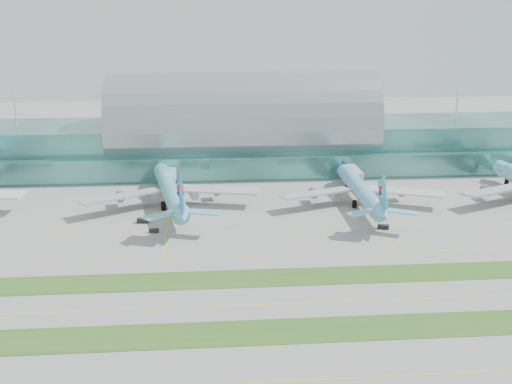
{
  "coord_description": "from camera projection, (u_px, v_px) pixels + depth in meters",
  "views": [
    {
      "loc": [
        -17.87,
        -158.22,
        71.29
      ],
      "look_at": [
        0.0,
        55.0,
        9.0
      ],
      "focal_mm": 45.0,
      "sensor_mm": 36.0,
      "label": 1
    }
  ],
  "objects": [
    {
      "name": "terminal",
      "position": [
        243.0,
        136.0,
        291.99
      ],
      "size": [
        340.0,
        69.1,
        36.0
      ],
      "color": "#3D7A75",
      "rests_on": "ground"
    },
    {
      "name": "ground",
      "position": [
        273.0,
        281.0,
        172.74
      ],
      "size": [
        700.0,
        700.0,
        0.0
      ],
      "primitive_type": "plane",
      "color": "gray",
      "rests_on": "ground"
    },
    {
      "name": "taxiline_c",
      "position": [
        266.0,
        256.0,
        189.96
      ],
      "size": [
        420.0,
        0.35,
        0.01
      ],
      "primitive_type": "cube",
      "color": "yellow",
      "rests_on": "ground"
    },
    {
      "name": "gse_f",
      "position": [
        383.0,
        227.0,
        212.93
      ],
      "size": [
        4.13,
        2.85,
        1.38
      ],
      "primitive_type": "cube",
      "rotation": [
        0.0,
        0.0,
        -0.32
      ],
      "color": "black",
      "rests_on": "ground"
    },
    {
      "name": "taxiline_a",
      "position": [
        299.0,
        380.0,
        126.81
      ],
      "size": [
        420.0,
        0.35,
        0.01
      ],
      "primitive_type": "cube",
      "color": "yellow",
      "rests_on": "ground"
    },
    {
      "name": "airliner_b",
      "position": [
        170.0,
        189.0,
        235.59
      ],
      "size": [
        65.32,
        74.85,
        20.65
      ],
      "rotation": [
        0.0,
        0.0,
        0.16
      ],
      "color": "#62BBD7",
      "rests_on": "ground"
    },
    {
      "name": "gse_c",
      "position": [
        143.0,
        220.0,
        218.82
      ],
      "size": [
        4.19,
        2.26,
        1.58
      ],
      "primitive_type": "cube",
      "rotation": [
        0.0,
        0.0,
        -0.07
      ],
      "color": "black",
      "rests_on": "ground"
    },
    {
      "name": "taxiline_b",
      "position": [
        279.0,
        304.0,
        159.34
      ],
      "size": [
        420.0,
        0.35,
        0.01
      ],
      "primitive_type": "cube",
      "color": "yellow",
      "rests_on": "ground"
    },
    {
      "name": "taxiline_d",
      "position": [
        260.0,
        231.0,
        211.01
      ],
      "size": [
        420.0,
        0.35,
        0.01
      ],
      "primitive_type": "cube",
      "color": "yellow",
      "rests_on": "ground"
    },
    {
      "name": "airliner_c",
      "position": [
        360.0,
        189.0,
        237.7
      ],
      "size": [
        61.89,
        70.13,
        19.33
      ],
      "rotation": [
        0.0,
        0.0,
        -0.01
      ],
      "color": "#6DB7F1",
      "rests_on": "ground"
    },
    {
      "name": "gse_d",
      "position": [
        154.0,
        230.0,
        209.35
      ],
      "size": [
        3.16,
        2.11,
        1.38
      ],
      "primitive_type": "cube",
      "rotation": [
        0.0,
        0.0,
        -0.25
      ],
      "color": "black",
      "rests_on": "ground"
    },
    {
      "name": "gse_e",
      "position": [
        379.0,
        211.0,
        229.22
      ],
      "size": [
        3.39,
        2.24,
        1.36
      ],
      "primitive_type": "cube",
      "rotation": [
        0.0,
        0.0,
        -0.13
      ],
      "color": "yellow",
      "rests_on": "ground"
    },
    {
      "name": "grass_strip_near",
      "position": [
        286.0,
        331.0,
        145.94
      ],
      "size": [
        420.0,
        12.0,
        0.08
      ],
      "primitive_type": "cube",
      "color": "#2D591E",
      "rests_on": "ground"
    },
    {
      "name": "grass_strip_far",
      "position": [
        272.0,
        278.0,
        174.64
      ],
      "size": [
        420.0,
        12.0,
        0.08
      ],
      "primitive_type": "cube",
      "color": "#2D591E",
      "rests_on": "ground"
    }
  ]
}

